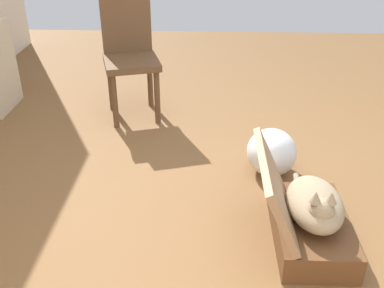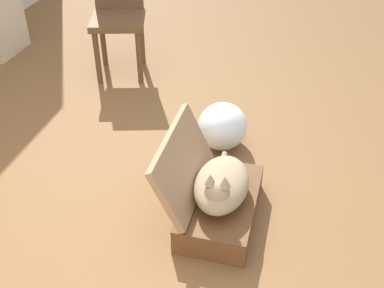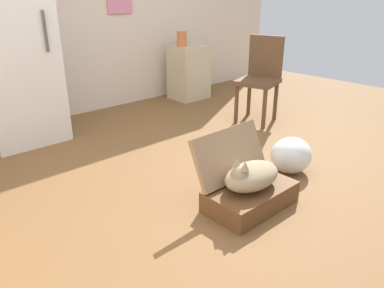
{
  "view_description": "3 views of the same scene",
  "coord_description": "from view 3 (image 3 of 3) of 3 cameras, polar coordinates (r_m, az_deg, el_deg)",
  "views": [
    {
      "loc": [
        -2.1,
        -0.0,
        1.55
      ],
      "look_at": [
        -0.21,
        0.07,
        0.51
      ],
      "focal_mm": 41.64,
      "sensor_mm": 36.0,
      "label": 1
    },
    {
      "loc": [
        -2.1,
        -0.84,
        1.79
      ],
      "look_at": [
        -0.1,
        -0.32,
        0.31
      ],
      "focal_mm": 43.88,
      "sensor_mm": 36.0,
      "label": 2
    },
    {
      "loc": [
        -2.1,
        -1.92,
        1.38
      ],
      "look_at": [
        -0.34,
        0.02,
        0.31
      ],
      "focal_mm": 35.27,
      "sensor_mm": 36.0,
      "label": 3
    }
  ],
  "objects": [
    {
      "name": "refrigerator",
      "position": [
        3.91,
        -25.91,
        13.84
      ],
      "size": [
        0.68,
        0.69,
        1.9
      ],
      "color": "silver",
      "rests_on": "ground"
    },
    {
      "name": "vase_tall",
      "position": [
        5.02,
        -1.57,
        15.63
      ],
      "size": [
        0.13,
        0.13,
        0.19
      ],
      "primitive_type": "cylinder",
      "color": "#CC6B38",
      "rests_on": "side_table"
    },
    {
      "name": "ground_plane",
      "position": [
        3.16,
        4.71,
        -3.72
      ],
      "size": [
        7.68,
        7.68,
        0.0
      ],
      "primitive_type": "plane",
      "color": "brown",
      "rests_on": "ground"
    },
    {
      "name": "side_table",
      "position": [
        5.16,
        -0.47,
        10.79
      ],
      "size": [
        0.46,
        0.39,
        0.71
      ],
      "primitive_type": "cube",
      "color": "beige",
      "rests_on": "ground"
    },
    {
      "name": "cat",
      "position": [
        2.54,
        8.87,
        -4.75
      ],
      "size": [
        0.52,
        0.27,
        0.24
      ],
      "color": "#998466",
      "rests_on": "suitcase_base"
    },
    {
      "name": "plastic_bag_white",
      "position": [
        3.14,
        14.75,
        -1.65
      ],
      "size": [
        0.35,
        0.31,
        0.29
      ],
      "primitive_type": "ellipsoid",
      "color": "silver",
      "rests_on": "ground"
    },
    {
      "name": "suitcase_base",
      "position": [
        2.62,
        8.82,
        -7.88
      ],
      "size": [
        0.62,
        0.37,
        0.15
      ],
      "primitive_type": "cube",
      "color": "brown",
      "rests_on": "ground"
    },
    {
      "name": "suitcase_lid",
      "position": [
        2.62,
        5.75,
        -1.6
      ],
      "size": [
        0.62,
        0.19,
        0.35
      ],
      "primitive_type": "cube",
      "rotation": [
        1.14,
        0.0,
        0.0
      ],
      "color": "#9B7756",
      "rests_on": "suitcase_base"
    },
    {
      "name": "chair",
      "position": [
        4.29,
        10.3,
        10.08
      ],
      "size": [
        0.53,
        0.51,
        0.93
      ],
      "rotation": [
        0.0,
        0.0,
        -1.29
      ],
      "color": "brown",
      "rests_on": "ground"
    }
  ]
}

